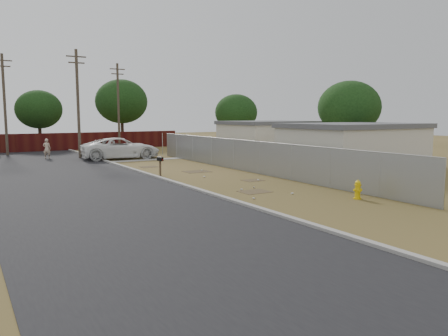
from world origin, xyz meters
TOP-DOWN VIEW (x-y plane):
  - ground at (0.00, 0.00)m, footprint 120.00×120.00m
  - street at (-6.76, 8.05)m, footprint 15.10×60.00m
  - chainlink_fence at (3.12, 1.03)m, footprint 0.10×27.06m
  - privacy_fence at (-6.00, 25.00)m, footprint 30.00×0.12m
  - utility_poles at (-3.67, 20.67)m, footprint 12.60×8.24m
  - houses at (9.70, 3.13)m, footprint 9.30×17.24m
  - horizon_trees at (0.84, 23.56)m, footprint 33.32×31.94m
  - fire_hydrant at (1.97, -8.79)m, footprint 0.43×0.43m
  - mailbox at (-2.47, 2.43)m, footprint 0.26×0.51m
  - pickup_truck at (-1.25, 13.54)m, footprint 6.61×3.54m
  - pedestrian at (-6.48, 16.84)m, footprint 0.72×0.60m
  - scattered_litter at (-0.18, -2.83)m, footprint 3.44×9.92m

SIDE VIEW (x-z plane):
  - ground at x=0.00m, z-range 0.00..0.00m
  - street at x=-6.76m, z-range -0.04..0.08m
  - scattered_litter at x=-0.18m, z-range 0.01..0.08m
  - fire_hydrant at x=1.97m, z-range -0.03..0.82m
  - chainlink_fence at x=3.12m, z-range -0.21..1.81m
  - pedestrian at x=-6.48m, z-range 0.00..1.68m
  - pickup_truck at x=-1.25m, z-range 0.00..1.76m
  - privacy_fence at x=-6.00m, z-range 0.00..1.80m
  - mailbox at x=-2.47m, z-range 0.34..1.49m
  - houses at x=9.70m, z-range 0.01..3.11m
  - horizon_trees at x=0.84m, z-range 0.74..8.52m
  - utility_poles at x=-3.67m, z-range 0.19..9.19m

